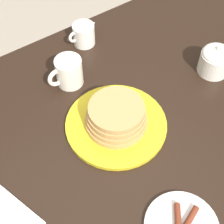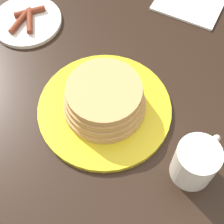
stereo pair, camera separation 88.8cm
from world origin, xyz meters
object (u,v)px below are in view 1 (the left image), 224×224
(creamer_pitcher, at_px, (84,34))
(sugar_bowl, at_px, (215,60))
(pancake_plate, at_px, (116,119))
(coffee_mug, at_px, (68,72))

(creamer_pitcher, xyz_separation_m, sugar_bowl, (-0.25, 0.33, 0.01))
(pancake_plate, relative_size, coffee_mug, 2.51)
(coffee_mug, xyz_separation_m, sugar_bowl, (-0.38, 0.21, 0.00))
(creamer_pitcher, height_order, sugar_bowl, sugar_bowl)
(coffee_mug, relative_size, creamer_pitcher, 1.05)
(sugar_bowl, bearing_deg, coffee_mug, -28.54)
(pancake_plate, height_order, creamer_pitcher, pancake_plate)
(pancake_plate, relative_size, sugar_bowl, 2.79)
(creamer_pitcher, bearing_deg, coffee_mug, 43.30)
(sugar_bowl, bearing_deg, pancake_plate, -0.02)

